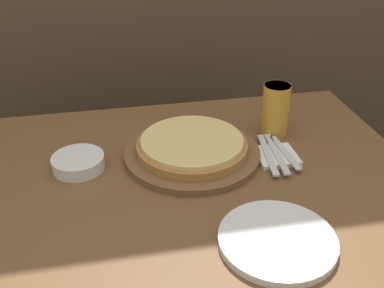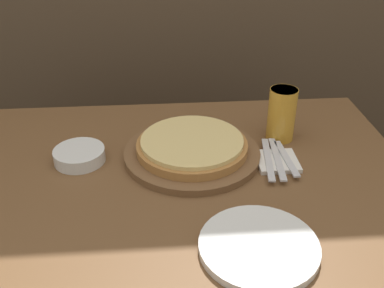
{
  "view_description": "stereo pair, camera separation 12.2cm",
  "coord_description": "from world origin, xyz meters",
  "px_view_note": "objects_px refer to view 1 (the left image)",
  "views": [
    {
      "loc": [
        -0.15,
        -0.93,
        1.37
      ],
      "look_at": [
        0.05,
        0.1,
        0.75
      ],
      "focal_mm": 42.0,
      "sensor_mm": 36.0,
      "label": 1
    },
    {
      "loc": [
        -0.03,
        -0.95,
        1.37
      ],
      "look_at": [
        0.05,
        0.1,
        0.75
      ],
      "focal_mm": 42.0,
      "sensor_mm": 36.0,
      "label": 2
    }
  ],
  "objects_px": {
    "pizza_on_board": "(192,149)",
    "fork": "(268,154)",
    "beer_glass": "(275,108)",
    "side_bowl": "(78,162)",
    "spoon": "(285,152)",
    "dinner_plate": "(277,240)",
    "dinner_knife": "(277,153)"
  },
  "relations": [
    {
      "from": "fork",
      "to": "dinner_knife",
      "type": "relative_size",
      "value": 1.0
    },
    {
      "from": "pizza_on_board",
      "to": "fork",
      "type": "xyz_separation_m",
      "value": [
        0.2,
        -0.05,
        -0.01
      ]
    },
    {
      "from": "dinner_plate",
      "to": "side_bowl",
      "type": "bearing_deg",
      "value": 138.07
    },
    {
      "from": "pizza_on_board",
      "to": "side_bowl",
      "type": "distance_m",
      "value": 0.31
    },
    {
      "from": "beer_glass",
      "to": "dinner_knife",
      "type": "bearing_deg",
      "value": -106.27
    },
    {
      "from": "dinner_plate",
      "to": "side_bowl",
      "type": "xyz_separation_m",
      "value": [
        -0.42,
        0.37,
        0.01
      ]
    },
    {
      "from": "pizza_on_board",
      "to": "side_bowl",
      "type": "bearing_deg",
      "value": 179.92
    },
    {
      "from": "pizza_on_board",
      "to": "beer_glass",
      "type": "bearing_deg",
      "value": 17.34
    },
    {
      "from": "dinner_plate",
      "to": "dinner_knife",
      "type": "relative_size",
      "value": 1.19
    },
    {
      "from": "dinner_plate",
      "to": "spoon",
      "type": "bearing_deg",
      "value": 66.21
    },
    {
      "from": "beer_glass",
      "to": "side_bowl",
      "type": "height_order",
      "value": "beer_glass"
    },
    {
      "from": "dinner_plate",
      "to": "spoon",
      "type": "distance_m",
      "value": 0.35
    },
    {
      "from": "beer_glass",
      "to": "spoon",
      "type": "bearing_deg",
      "value": -96.06
    },
    {
      "from": "dinner_plate",
      "to": "beer_glass",
      "type": "bearing_deg",
      "value": 71.11
    },
    {
      "from": "dinner_plate",
      "to": "dinner_knife",
      "type": "xyz_separation_m",
      "value": [
        0.12,
        0.32,
        0.01
      ]
    },
    {
      "from": "fork",
      "to": "spoon",
      "type": "bearing_deg",
      "value": 0.0
    },
    {
      "from": "beer_glass",
      "to": "fork",
      "type": "bearing_deg",
      "value": -115.52
    },
    {
      "from": "side_bowl",
      "to": "beer_glass",
      "type": "bearing_deg",
      "value": 8.21
    },
    {
      "from": "fork",
      "to": "side_bowl",
      "type": "bearing_deg",
      "value": 174.17
    },
    {
      "from": "pizza_on_board",
      "to": "dinner_plate",
      "type": "xyz_separation_m",
      "value": [
        0.11,
        -0.37,
        -0.02
      ]
    },
    {
      "from": "dinner_knife",
      "to": "pizza_on_board",
      "type": "bearing_deg",
      "value": 167.21
    },
    {
      "from": "side_bowl",
      "to": "spoon",
      "type": "bearing_deg",
      "value": -5.32
    },
    {
      "from": "pizza_on_board",
      "to": "spoon",
      "type": "relative_size",
      "value": 2.09
    },
    {
      "from": "side_bowl",
      "to": "dinner_plate",
      "type": "bearing_deg",
      "value": -41.93
    },
    {
      "from": "dinner_knife",
      "to": "side_bowl",
      "type": "bearing_deg",
      "value": 174.44
    },
    {
      "from": "fork",
      "to": "spoon",
      "type": "height_order",
      "value": "same"
    },
    {
      "from": "dinner_plate",
      "to": "side_bowl",
      "type": "distance_m",
      "value": 0.56
    },
    {
      "from": "beer_glass",
      "to": "side_bowl",
      "type": "bearing_deg",
      "value": -171.79
    },
    {
      "from": "side_bowl",
      "to": "dinner_knife",
      "type": "distance_m",
      "value": 0.54
    },
    {
      "from": "fork",
      "to": "dinner_plate",
      "type": "bearing_deg",
      "value": -105.94
    },
    {
      "from": "beer_glass",
      "to": "dinner_knife",
      "type": "relative_size",
      "value": 0.74
    },
    {
      "from": "beer_glass",
      "to": "spoon",
      "type": "height_order",
      "value": "beer_glass"
    }
  ]
}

